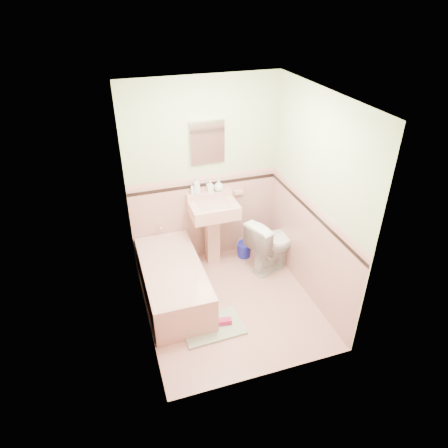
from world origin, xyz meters
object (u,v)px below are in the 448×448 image
object	(u,v)px
soap_bottle_mid	(210,186)
bucket	(244,250)
sink	(214,234)
soap_bottle_left	(197,186)
bathtub	(173,283)
medicine_cabinet	(207,142)
soap_bottle_right	(219,185)
toilet	(273,243)
shoe	(225,321)

from	to	relation	value
soap_bottle_mid	bucket	distance (m)	1.10
sink	soap_bottle_left	world-z (taller)	soap_bottle_left
bathtub	soap_bottle_left	distance (m)	1.27
medicine_cabinet	soap_bottle_left	world-z (taller)	medicine_cabinet
bucket	soap_bottle_mid	bearing A→B (deg)	160.03
bathtub	soap_bottle_right	distance (m)	1.39
soap_bottle_mid	bucket	size ratio (longest dim) A/B	0.76
soap_bottle_right	bucket	size ratio (longest dim) A/B	0.74
medicine_cabinet	soap_bottle_right	size ratio (longest dim) A/B	3.37
medicine_cabinet	soap_bottle_right	distance (m)	0.61
soap_bottle_left	bucket	distance (m)	1.21
toilet	shoe	bearing A→B (deg)	110.41
soap_bottle_left	shoe	distance (m)	1.75
soap_bottle_mid	toilet	distance (m)	1.14
sink	medicine_cabinet	world-z (taller)	medicine_cabinet
soap_bottle_left	soap_bottle_mid	xyz separation A→B (m)	(0.18, 0.00, -0.03)
soap_bottle_left	bucket	bearing A→B (deg)	-14.58
soap_bottle_mid	bucket	world-z (taller)	soap_bottle_mid
medicine_cabinet	soap_bottle_left	distance (m)	0.58
soap_bottle_left	soap_bottle_mid	size ratio (longest dim) A/B	1.41
soap_bottle_mid	bucket	xyz separation A→B (m)	(0.44, -0.16, -1.00)
bucket	toilet	bearing A→B (deg)	-50.06
sink	soap_bottle_right	xyz separation A→B (m)	(0.13, 0.18, 0.63)
bathtub	sink	distance (m)	0.90
bathtub	shoe	bearing A→B (deg)	-55.58
medicine_cabinet	bucket	xyz separation A→B (m)	(0.46, -0.19, -1.59)
soap_bottle_left	toilet	distance (m)	1.28
soap_bottle_mid	bucket	bearing A→B (deg)	-19.97
soap_bottle_mid	medicine_cabinet	bearing A→B (deg)	114.72
sink	soap_bottle_mid	xyz separation A→B (m)	(0.01, 0.18, 0.63)
bathtub	shoe	distance (m)	0.81
bucket	shoe	bearing A→B (deg)	-119.60
bathtub	soap_bottle_right	xyz separation A→B (m)	(0.81, 0.71, 0.88)
soap_bottle_right	shoe	size ratio (longest dim) A/B	1.03
medicine_cabinet	bucket	bearing A→B (deg)	-22.69
bathtub	soap_bottle_left	xyz separation A→B (m)	(0.52, 0.71, 0.92)
bathtub	toilet	size ratio (longest dim) A/B	1.97
toilet	shoe	xyz separation A→B (m)	(-0.97, -0.87, -0.32)
medicine_cabinet	bucket	world-z (taller)	medicine_cabinet
sink	soap_bottle_mid	distance (m)	0.65
bathtub	soap_bottle_mid	world-z (taller)	soap_bottle_mid
toilet	soap_bottle_right	bearing A→B (deg)	29.08
toilet	bucket	distance (m)	0.52
medicine_cabinet	shoe	distance (m)	2.17
sink	shoe	xyz separation A→B (m)	(-0.23, -1.19, -0.42)
soap_bottle_right	soap_bottle_left	bearing A→B (deg)	180.00
medicine_cabinet	soap_bottle_left	size ratio (longest dim) A/B	2.32
medicine_cabinet	toilet	xyz separation A→B (m)	(0.74, -0.53, -1.32)
soap_bottle_right	toilet	xyz separation A→B (m)	(0.61, -0.50, -0.73)
shoe	bucket	bearing A→B (deg)	68.09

